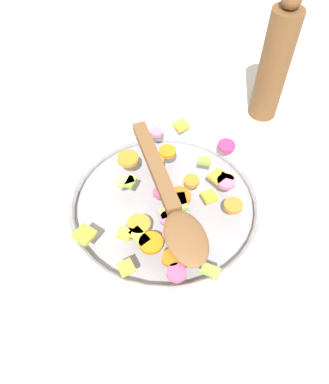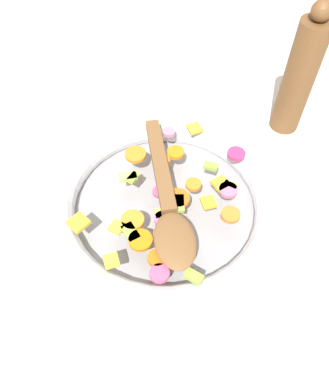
# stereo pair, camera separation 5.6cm
# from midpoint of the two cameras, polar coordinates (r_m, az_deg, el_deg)

# --- Properties ---
(ground_plane) EXTENTS (4.00, 4.00, 0.00)m
(ground_plane) POSITION_cam_midpoint_polar(r_m,az_deg,el_deg) (0.60, 2.67, -3.05)
(ground_plane) COLOR beige
(skillet) EXTENTS (0.38, 0.38, 0.05)m
(skillet) POSITION_cam_midpoint_polar(r_m,az_deg,el_deg) (0.58, 2.75, -1.84)
(skillet) COLOR gray
(skillet) RESTS_ON ground_plane
(chopped_vegetables) EXTENTS (0.30, 0.30, 0.01)m
(chopped_vegetables) POSITION_cam_midpoint_polar(r_m,az_deg,el_deg) (0.55, 3.59, -0.95)
(chopped_vegetables) COLOR orange
(chopped_vegetables) RESTS_ON skillet
(wooden_spoon) EXTENTS (0.28, 0.07, 0.01)m
(wooden_spoon) POSITION_cam_midpoint_polar(r_m,az_deg,el_deg) (0.53, 3.50, -1.92)
(wooden_spoon) COLOR brown
(wooden_spoon) RESTS_ON chopped_vegetables
(pepper_mill) EXTENTS (0.05, 0.05, 0.24)m
(pepper_mill) POSITION_cam_midpoint_polar(r_m,az_deg,el_deg) (0.71, 22.11, 15.86)
(pepper_mill) COLOR brown
(pepper_mill) RESTS_ON ground_plane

